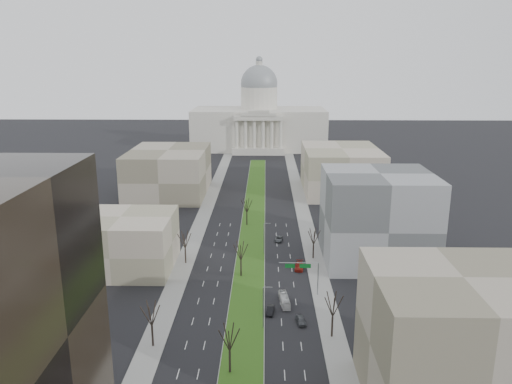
# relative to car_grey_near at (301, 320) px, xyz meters

# --- Properties ---
(ground) EXTENTS (600.00, 600.00, 0.00)m
(ground) POSITION_rel_car_grey_near_xyz_m (-11.48, 62.93, -0.71)
(ground) COLOR black
(ground) RESTS_ON ground
(median) EXTENTS (8.00, 222.03, 0.20)m
(median) POSITION_rel_car_grey_near_xyz_m (-11.48, 61.91, -0.61)
(median) COLOR #999993
(median) RESTS_ON ground
(sidewalk_left) EXTENTS (5.00, 330.00, 0.15)m
(sidewalk_left) POSITION_rel_car_grey_near_xyz_m (-28.98, 37.93, -0.63)
(sidewalk_left) COLOR gray
(sidewalk_left) RESTS_ON ground
(sidewalk_right) EXTENTS (5.00, 330.00, 0.15)m
(sidewalk_right) POSITION_rel_car_grey_near_xyz_m (6.02, 37.93, -0.63)
(sidewalk_right) COLOR gray
(sidewalk_right) RESTS_ON ground
(capitol) EXTENTS (80.00, 46.00, 55.00)m
(capitol) POSITION_rel_car_grey_near_xyz_m (-11.48, 212.51, 15.60)
(capitol) COLOR beige
(capitol) RESTS_ON ground
(building_beige_left) EXTENTS (26.00, 22.00, 14.00)m
(building_beige_left) POSITION_rel_car_grey_near_xyz_m (-44.48, 27.93, 6.29)
(building_beige_left) COLOR tan
(building_beige_left) RESTS_ON ground
(building_tan_right) EXTENTS (26.00, 24.00, 22.00)m
(building_tan_right) POSITION_rel_car_grey_near_xyz_m (21.52, -25.07, 10.29)
(building_tan_right) COLOR gray
(building_tan_right) RESTS_ON ground
(building_grey_right) EXTENTS (28.00, 26.00, 24.00)m
(building_grey_right) POSITION_rel_car_grey_near_xyz_m (22.52, 34.93, 11.29)
(building_grey_right) COLOR #5D6062
(building_grey_right) RESTS_ON ground
(building_far_left) EXTENTS (30.00, 40.00, 18.00)m
(building_far_left) POSITION_rel_car_grey_near_xyz_m (-46.48, 102.93, 8.29)
(building_far_left) COLOR gray
(building_far_left) RESTS_ON ground
(building_far_right) EXTENTS (30.00, 40.00, 18.00)m
(building_far_right) POSITION_rel_car_grey_near_xyz_m (23.52, 107.93, 8.29)
(building_far_right) COLOR tan
(building_far_right) RESTS_ON ground
(tree_left_mid) EXTENTS (5.40, 5.40, 9.72)m
(tree_left_mid) POSITION_rel_car_grey_near_xyz_m (-28.68, -9.07, 6.29)
(tree_left_mid) COLOR black
(tree_left_mid) RESTS_ON ground
(tree_left_far) EXTENTS (5.28, 5.28, 9.50)m
(tree_left_far) POSITION_rel_car_grey_near_xyz_m (-28.68, 30.93, 6.13)
(tree_left_far) COLOR black
(tree_left_far) RESTS_ON ground
(tree_right_mid) EXTENTS (5.52, 5.52, 9.94)m
(tree_right_mid) POSITION_rel_car_grey_near_xyz_m (5.72, -5.07, 6.45)
(tree_right_mid) COLOR black
(tree_right_mid) RESTS_ON ground
(tree_right_far) EXTENTS (5.04, 5.04, 9.07)m
(tree_right_far) POSITION_rel_car_grey_near_xyz_m (5.72, 34.93, 5.82)
(tree_right_far) COLOR black
(tree_right_far) RESTS_ON ground
(tree_median_a) EXTENTS (5.40, 5.40, 9.72)m
(tree_median_a) POSITION_rel_car_grey_near_xyz_m (-13.48, -17.07, 6.29)
(tree_median_a) COLOR black
(tree_median_a) RESTS_ON ground
(tree_median_b) EXTENTS (5.40, 5.40, 9.72)m
(tree_median_b) POSITION_rel_car_grey_near_xyz_m (-13.48, 22.93, 6.29)
(tree_median_b) COLOR black
(tree_median_b) RESTS_ON ground
(tree_median_c) EXTENTS (5.40, 5.40, 9.72)m
(tree_median_c) POSITION_rel_car_grey_near_xyz_m (-13.48, 62.93, 6.29)
(tree_median_c) COLOR black
(tree_median_c) RESTS_ON ground
(streetlamp_median_b) EXTENTS (1.90, 0.20, 9.16)m
(streetlamp_median_b) POSITION_rel_car_grey_near_xyz_m (-7.72, -2.07, 4.10)
(streetlamp_median_b) COLOR gray
(streetlamp_median_b) RESTS_ON ground
(streetlamp_median_c) EXTENTS (1.90, 0.20, 9.16)m
(streetlamp_median_c) POSITION_rel_car_grey_near_xyz_m (-7.72, 37.93, 4.10)
(streetlamp_median_c) COLOR gray
(streetlamp_median_c) RESTS_ON ground
(mast_arm_signs) EXTENTS (9.12, 0.24, 8.09)m
(mast_arm_signs) POSITION_rel_car_grey_near_xyz_m (2.01, 12.95, 5.40)
(mast_arm_signs) COLOR gray
(mast_arm_signs) RESTS_ON ground
(car_grey_near) EXTENTS (2.29, 4.36, 1.42)m
(car_grey_near) POSITION_rel_car_grey_near_xyz_m (0.00, 0.00, 0.00)
(car_grey_near) COLOR #424548
(car_grey_near) RESTS_ON ground
(car_black) EXTENTS (1.98, 4.40, 1.40)m
(car_black) POSITION_rel_car_grey_near_xyz_m (-6.28, 4.27, -0.01)
(car_black) COLOR black
(car_black) RESTS_ON ground
(car_red) EXTENTS (2.80, 5.64, 1.57)m
(car_red) POSITION_rel_car_grey_near_xyz_m (1.44, 27.84, 0.08)
(car_red) COLOR maroon
(car_red) RESTS_ON ground
(car_grey_far) EXTENTS (2.82, 4.90, 1.29)m
(car_grey_far) POSITION_rel_car_grey_near_xyz_m (-3.34, 48.57, -0.06)
(car_grey_far) COLOR #4F5357
(car_grey_far) RESTS_ON ground
(box_van) EXTENTS (2.51, 7.46, 2.04)m
(box_van) POSITION_rel_car_grey_near_xyz_m (-3.11, 8.38, 0.31)
(box_van) COLOR white
(box_van) RESTS_ON ground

